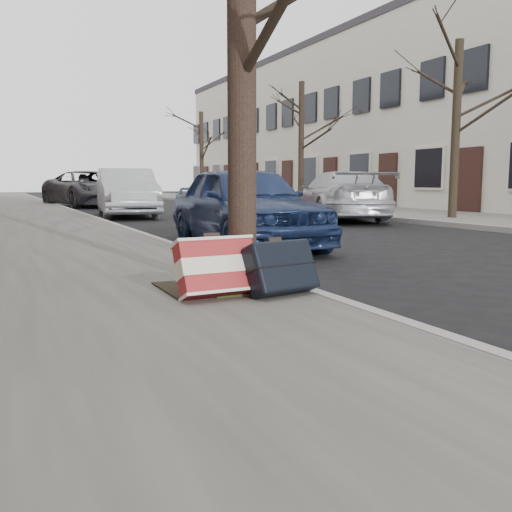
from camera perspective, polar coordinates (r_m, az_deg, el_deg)
name	(u,v)px	position (r m, az deg, el deg)	size (l,w,h in m)	color
ground	(489,308)	(5.12, 22.31, -4.83)	(120.00, 120.00, 0.00)	black
far_sidewalk	(328,208)	(21.70, 7.23, 4.77)	(4.00, 70.00, 0.12)	gray
house_far	(425,121)	(25.81, 16.53, 12.81)	(6.70, 40.00, 7.20)	beige
dirt_patch	(212,287)	(4.97, -4.44, -3.14)	(0.85, 0.85, 0.01)	black
suitcase_red	(217,268)	(4.51, -3.96, -1.19)	(0.63, 0.17, 0.45)	maroon
suitcase_navy	(281,267)	(4.61, 2.53, -1.11)	(0.60, 0.19, 0.43)	black
car_near_front	(245,206)	(9.07, -1.10, 5.06)	(1.57, 3.90, 1.33)	navy
car_near_mid	(127,193)	(17.51, -12.81, 6.20)	(1.53, 4.38, 1.44)	#B2B6BB
car_near_back	(88,189)	(25.19, -16.46, 6.47)	(2.50, 5.42, 1.51)	#323237
car_far_front	(340,196)	(15.50, 8.36, 5.93)	(1.84, 4.52, 1.31)	#B3B5BB
car_far_back	(224,190)	(22.91, -3.17, 6.61)	(1.71, 4.24, 1.44)	maroon
tree_far_a	(456,130)	(15.80, 19.35, 11.81)	(0.22, 0.22, 4.48)	black
tree_far_b	(301,144)	(22.33, 4.54, 11.06)	(0.22, 0.22, 4.70)	black
tree_far_c	(202,155)	(32.80, -5.46, 9.99)	(0.24, 0.24, 4.82)	black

